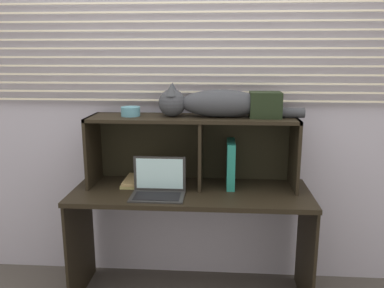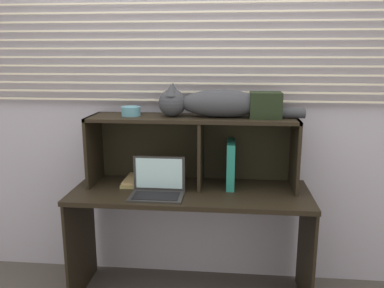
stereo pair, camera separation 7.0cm
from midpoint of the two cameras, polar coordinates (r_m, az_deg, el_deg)
The scene contains 9 objects.
back_panel_with_blinds at distance 2.76m, azimuth -0.42°, elevation 5.53°, with size 4.40×0.08×2.50m.
desk at distance 2.61m, azimuth -0.94°, elevation -9.64°, with size 1.52×0.57×0.76m.
hutch_shelf_unit at distance 2.61m, azimuth -0.57°, elevation 1.01°, with size 1.35×0.33×0.46m.
cat at distance 2.54m, azimuth 2.03°, elevation 5.89°, with size 0.93×0.19×0.22m.
laptop at distance 2.47m, azimuth -5.68°, elevation -6.19°, with size 0.33×0.21×0.23m.
binder_upright at distance 2.61m, azimuth 4.82°, elevation -2.85°, with size 0.05×0.25×0.30m, color #207D6F.
book_stack at distance 2.71m, azimuth -8.44°, elevation -5.29°, with size 0.20×0.26×0.04m.
small_basket at distance 2.61m, azimuth -9.59°, elevation 4.64°, with size 0.12×0.12×0.06m, color teal.
storage_box at distance 2.55m, azimuth 9.72°, elevation 5.58°, with size 0.20×0.16×0.16m, color black.
Camera 1 is at (0.18, -2.18, 1.61)m, focal length 37.09 mm.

